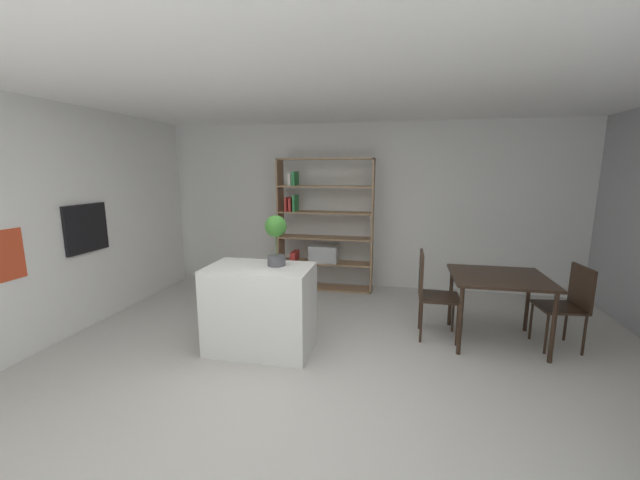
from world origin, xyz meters
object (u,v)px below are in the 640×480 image
Objects in this scene: built_in_oven at (86,228)px; dining_chair_window_side at (570,300)px; kitchen_island at (260,308)px; potted_plant_on_island at (276,235)px; dining_chair_island_side at (430,288)px; dining_table at (499,283)px; open_bookshelf at (322,230)px.

dining_chair_window_side is (5.37, 0.48, -0.66)m from built_in_oven.
kitchen_island is 0.79m from potted_plant_on_island.
dining_chair_window_side is at bearing 5.14° from built_in_oven.
built_in_oven reaches higher than potted_plant_on_island.
dining_table is at bearing -89.35° from dining_chair_island_side.
open_bookshelf is (0.04, 2.11, -0.28)m from potted_plant_on_island.
dining_chair_window_side is at bearing -88.86° from dining_chair_island_side.
dining_chair_window_side reaches higher than dining_table.
open_bookshelf is 2.19m from dining_chair_island_side.
kitchen_island is (2.22, -0.21, -0.74)m from built_in_oven.
built_in_oven is 0.62× the size of dining_table.
built_in_oven is 4.72m from dining_table.
open_bookshelf reaches higher than potted_plant_on_island.
dining_chair_window_side is at bearing 0.86° from dining_table.
dining_table is (2.25, -1.51, -0.27)m from open_bookshelf.
open_bookshelf is 2.09× the size of dining_table.
built_in_oven reaches higher than kitchen_island.
built_in_oven reaches higher than dining_chair_window_side.
dining_table is 1.00× the size of dining_chair_island_side.
dining_chair_island_side is (1.58, 0.61, -0.64)m from potted_plant_on_island.
dining_table is (2.45, 0.68, 0.22)m from kitchen_island.
potted_plant_on_island is at bearing -3.20° from built_in_oven.
dining_chair_window_side is at bearing 11.64° from potted_plant_on_island.
built_in_oven reaches higher than dining_table.
kitchen_island is 2.55m from dining_table.
built_in_oven is 0.62× the size of dining_chair_island_side.
potted_plant_on_island is at bearing -165.18° from dining_table.
built_in_oven is 0.68× the size of dining_chair_window_side.
dining_chair_window_side is at bearing 12.44° from kitchen_island.
built_in_oven is at bearing 176.80° from potted_plant_on_island.
dining_chair_window_side is (0.70, 0.01, -0.14)m from dining_table.
dining_table is (4.67, 0.47, -0.52)m from built_in_oven.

